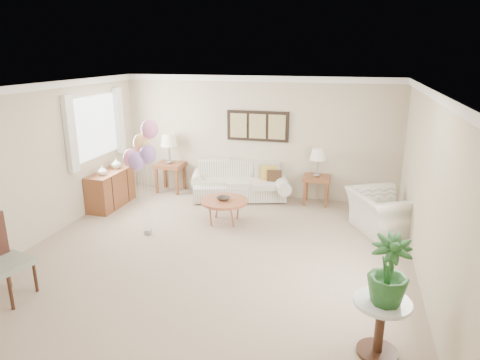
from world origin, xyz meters
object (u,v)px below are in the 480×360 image
Objects in this scene: sofa at (240,184)px; armchair at (382,213)px; balloon_cluster at (142,150)px; coffee_table at (224,202)px; accent_chair at (0,257)px.

sofa is 3.10m from armchair.
armchair is 0.56× the size of balloon_cluster.
balloon_cluster is (-1.08, -2.31, 1.21)m from sofa.
balloon_cluster is at bearing -142.65° from coffee_table.
sofa is 1.43m from coffee_table.
armchair is at bearing -21.53° from sofa.
armchair is at bearing 5.79° from coffee_table.
sofa is at bearing 41.82° from armchair.
sofa is 2.82m from balloon_cluster.
sofa is 1.17× the size of balloon_cluster.
balloon_cluster reaches higher than sofa.
accent_chair reaches higher than armchair.
accent_chair reaches higher than coffee_table.
armchair reaches higher than coffee_table.
armchair is (2.89, -1.14, 0.05)m from sofa.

